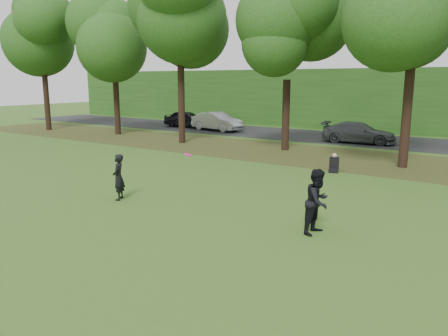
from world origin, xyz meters
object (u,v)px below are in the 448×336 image
player_left (119,177)px  player_right (318,201)px  frisbee (188,155)px  seated_person (334,165)px

player_left → player_right: 7.05m
frisbee → seated_person: 8.65m
player_right → frisbee: size_ratio=4.73×
player_right → seated_person: 8.57m
player_right → frisbee: bearing=99.0°
player_left → frisbee: 2.92m
player_left → frisbee: frisbee is taller
player_right → seated_person: (-2.53, 8.17, -0.58)m
player_right → seated_person: player_right is taller
player_right → frisbee: (-4.31, -0.18, 0.88)m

